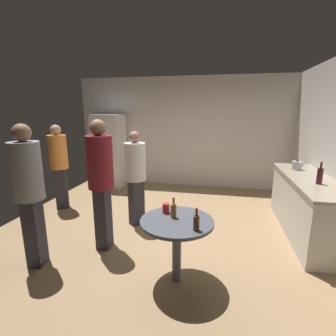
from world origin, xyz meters
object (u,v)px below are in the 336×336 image
plastic_cup_red (166,208)px  beer_bottle_brown (196,222)px  kettle (297,165)px  person_in_white_shirt (136,172)px  beer_bottle_amber (174,210)px  wine_bottle_on_counter (320,176)px  person_in_gray_shirt (29,186)px  foreground_table (177,229)px  refrigerator (110,151)px  person_in_orange_shirt (59,161)px  person_in_maroon_shirt (101,175)px

plastic_cup_red → beer_bottle_brown: bearing=-43.0°
kettle → person_in_white_shirt: person_in_white_shirt is taller
beer_bottle_amber → beer_bottle_brown: size_ratio=1.00×
wine_bottle_on_counter → beer_bottle_amber: (-1.83, -1.13, -0.20)m
person_in_gray_shirt → foreground_table: bearing=-9.4°
refrigerator → beer_bottle_brown: refrigerator is taller
wine_bottle_on_counter → beer_bottle_brown: bearing=-138.6°
wine_bottle_on_counter → refrigerator: bearing=152.5°
kettle → person_in_orange_shirt: size_ratio=0.15×
beer_bottle_amber → beer_bottle_brown: (0.27, -0.25, 0.00)m
person_in_orange_shirt → person_in_maroon_shirt: bearing=23.2°
beer_bottle_brown → beer_bottle_amber: bearing=137.8°
foreground_table → plastic_cup_red: size_ratio=7.27×
person_in_maroon_shirt → person_in_gray_shirt: bearing=-141.3°
foreground_table → plastic_cup_red: 0.28m
beer_bottle_brown → person_in_maroon_shirt: person_in_maroon_shirt is taller
kettle → plastic_cup_red: 2.68m
kettle → foreground_table: bearing=-130.3°
kettle → person_in_gray_shirt: 4.08m
beer_bottle_brown → plastic_cup_red: beer_bottle_brown is taller
person_in_white_shirt → person_in_gray_shirt: person_in_gray_shirt is taller
foreground_table → plastic_cup_red: (-0.16, 0.16, 0.16)m
person_in_maroon_shirt → person_in_orange_shirt: bearing=140.0°
beer_bottle_amber → plastic_cup_red: bearing=135.1°
beer_bottle_brown → person_in_white_shirt: 1.86m
beer_bottle_brown → plastic_cup_red: 0.52m
refrigerator → beer_bottle_amber: 3.94m
kettle → plastic_cup_red: bearing=-135.2°
beer_bottle_amber → person_in_white_shirt: (-0.86, 1.23, 0.10)m
refrigerator → foreground_table: refrigerator is taller
wine_bottle_on_counter → foreground_table: size_ratio=0.39×
kettle → beer_bottle_brown: (-1.52, -2.24, -0.15)m
person_in_orange_shirt → foreground_table: bearing=29.1°
foreground_table → plastic_cup_red: bearing=133.5°
foreground_table → person_in_maroon_shirt: (-1.11, 0.49, 0.42)m
beer_bottle_brown → person_in_orange_shirt: 3.36m
beer_bottle_amber → plastic_cup_red: size_ratio=2.09×
refrigerator → kettle: 4.21m
refrigerator → beer_bottle_brown: size_ratio=7.83×
kettle → plastic_cup_red: kettle is taller
beer_bottle_brown → person_in_white_shirt: (-1.13, 1.48, 0.10)m
kettle → person_in_gray_shirt: person_in_gray_shirt is taller
person_in_maroon_shirt → refrigerator: bearing=111.5°
foreground_table → person_in_orange_shirt: person_in_orange_shirt is taller
beer_bottle_amber → person_in_white_shirt: person_in_white_shirt is taller
foreground_table → person_in_orange_shirt: (-2.57, 1.67, 0.32)m
foreground_table → person_in_maroon_shirt: bearing=156.3°
refrigerator → person_in_white_shirt: size_ratio=1.15×
person_in_gray_shirt → beer_bottle_amber: bearing=-7.5°
kettle → person_in_orange_shirt: (-4.32, -0.39, -0.02)m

